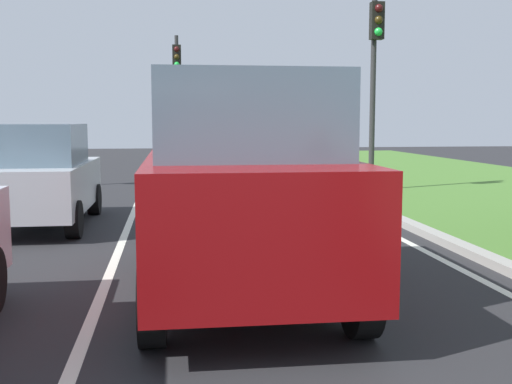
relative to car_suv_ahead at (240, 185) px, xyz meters
The scene contains 8 objects.
ground_plane 5.14m from the car_suv_ahead, 98.82° to the left, with size 60.00×60.00×0.00m, color #262628.
lane_line_center 5.29m from the car_suv_ahead, 106.52° to the left, with size 0.12×32.00×0.01m, color silver.
lane_line_right_edge 5.82m from the car_suv_ahead, 60.24° to the left, with size 0.12×32.00×0.01m, color silver.
curb_right 6.07m from the car_suv_ahead, 56.07° to the left, with size 0.24×48.00×0.12m, color #9E9B93.
car_suv_ahead is the anchor object (origin of this frame).
car_hatchback_far 5.51m from the car_suv_ahead, 122.76° to the left, with size 1.75×3.71×1.78m.
traffic_light_near_right 10.00m from the car_suv_ahead, 63.39° to the left, with size 0.32×0.50×5.09m.
traffic_light_far_median 17.43m from the car_suv_ahead, 91.40° to the left, with size 0.32×0.50×4.98m.
Camera 1 is at (0.05, 2.57, 1.84)m, focal length 43.68 mm.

